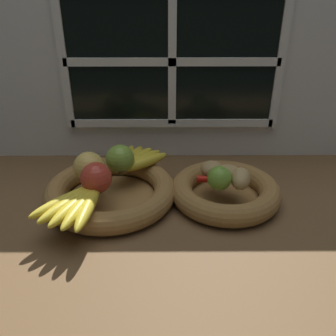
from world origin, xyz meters
TOP-DOWN VIEW (x-y plane):
  - ground_plane at (0.00, 0.00)cm, footprint 140.00×90.00cm
  - back_wall at (0.00, 29.77)cm, footprint 140.00×4.60cm
  - fruit_bowl_left at (-16.53, 0.95)cm, footprint 34.48×34.48cm
  - fruit_bowl_right at (13.76, 0.95)cm, footprint 28.94×28.94cm
  - apple_golden_left at (-21.67, 1.62)cm, footprint 7.97×7.97cm
  - apple_red_front at (-18.88, -3.93)cm, footprint 7.76×7.76cm
  - apple_green_back at (-14.25, 6.56)cm, footprint 7.73×7.73cm
  - banana_bunch_front at (-22.21, -11.48)cm, footprint 15.21×20.03cm
  - banana_bunch_back at (-10.28, 10.92)cm, footprint 14.37×16.84cm
  - potato_small at (16.78, -2.07)cm, footprint 6.45×8.65cm
  - potato_oblong at (10.36, 3.59)cm, footprint 8.29×8.11cm
  - potato_large at (13.76, 0.95)cm, footprint 8.52×6.74cm
  - lime_near at (11.32, -2.71)cm, footprint 6.14×6.14cm
  - chili_pepper at (11.97, -0.41)cm, footprint 12.04×3.23cm

SIDE VIEW (x-z plane):
  - ground_plane at x=0.00cm, z-range -3.00..0.00cm
  - fruit_bowl_left at x=-16.53cm, z-range -0.18..5.51cm
  - fruit_bowl_right at x=13.76cm, z-range -0.17..5.52cm
  - chili_pepper at x=11.97cm, z-range 5.69..7.65cm
  - banana_bunch_back at x=-10.28cm, z-range 5.69..8.69cm
  - banana_bunch_front at x=-22.21cm, z-range 5.69..8.69cm
  - potato_oblong at x=10.36cm, z-range 5.69..10.03cm
  - potato_large at x=13.76cm, z-range 5.69..10.30cm
  - potato_small at x=16.78cm, z-range 5.69..10.72cm
  - lime_near at x=11.32cm, z-range 5.69..11.83cm
  - apple_green_back at x=-14.25cm, z-range 5.69..13.42cm
  - apple_red_front at x=-18.88cm, z-range 5.69..13.45cm
  - apple_golden_left at x=-21.67cm, z-range 5.69..13.66cm
  - back_wall at x=0.00cm, z-range 0.38..55.38cm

